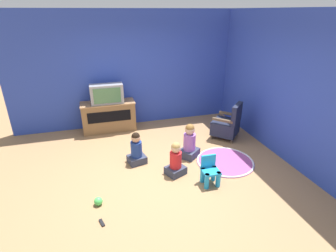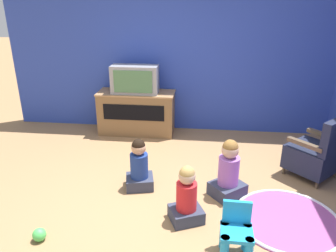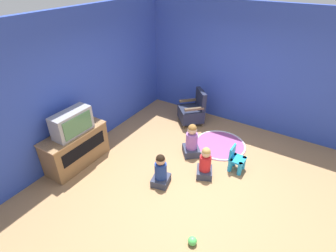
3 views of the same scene
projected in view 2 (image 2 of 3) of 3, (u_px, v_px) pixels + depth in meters
name	position (u px, v px, depth m)	size (l,w,h in m)	color
ground_plane	(165.00, 209.00, 3.65)	(30.00, 30.00, 0.00)	#9E754C
wall_back	(171.00, 48.00, 5.45)	(5.60, 0.12, 2.80)	#2D47B2
tv_cabinet	(137.00, 112.00, 5.58)	(1.28, 0.51, 0.72)	brown
television	(135.00, 79.00, 5.32)	(0.76, 0.32, 0.46)	#939399
black_armchair	(316.00, 153.00, 4.20)	(0.77, 0.77, 0.86)	brown
yellow_kid_chair	(236.00, 235.00, 2.95)	(0.29, 0.28, 0.50)	#1E99DB
play_mat	(287.00, 219.00, 3.48)	(1.13, 1.13, 0.04)	#A54C8C
child_watching_left	(228.00, 172.00, 3.80)	(0.49, 0.48, 0.72)	#33384C
child_watching_center	(186.00, 198.00, 3.38)	(0.42, 0.39, 0.64)	#33384C
child_watching_right	(139.00, 167.00, 3.98)	(0.39, 0.35, 0.65)	#33384C
toy_ball	(39.00, 235.00, 3.17)	(0.13, 0.13, 0.13)	#4CCC59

